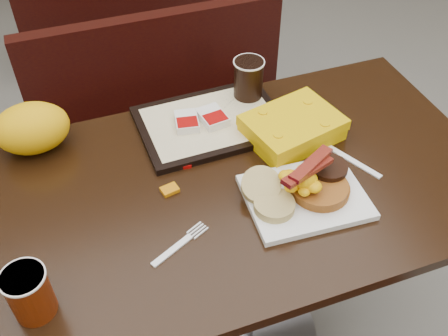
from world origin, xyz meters
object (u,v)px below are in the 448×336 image
object	(u,v)px
fork	(172,250)
coffee_cup_far	(248,79)
tray	(211,123)
hashbrown_sleeve_right	(212,117)
platter	(305,197)
bench_near_n	(173,128)
table_near	(240,272)
pancake_stack	(320,187)
paper_bag	(32,128)
hashbrown_sleeve_left	(187,121)
knife	(350,159)
clamshell	(292,128)
coffee_cup_near	(30,294)

from	to	relation	value
fork	coffee_cup_far	distance (m)	0.55
tray	hashbrown_sleeve_right	distance (m)	0.02
platter	fork	xyz separation A→B (m)	(-0.32, -0.04, -0.01)
bench_near_n	fork	world-z (taller)	fork
hashbrown_sleeve_right	platter	bearing A→B (deg)	-78.82
table_near	tray	size ratio (longest dim) A/B	3.24
bench_near_n	hashbrown_sleeve_right	size ratio (longest dim) A/B	12.01
pancake_stack	paper_bag	world-z (taller)	paper_bag
table_near	tray	distance (m)	0.44
tray	hashbrown_sleeve_right	size ratio (longest dim) A/B	4.45
hashbrown_sleeve_right	bench_near_n	bearing A→B (deg)	81.46
fork	paper_bag	world-z (taller)	paper_bag
table_near	coffee_cup_far	bearing A→B (deg)	66.51
table_near	hashbrown_sleeve_right	distance (m)	0.46
pancake_stack	hashbrown_sleeve_left	size ratio (longest dim) A/B	1.70
table_near	knife	world-z (taller)	knife
table_near	hashbrown_sleeve_right	world-z (taller)	hashbrown_sleeve_right
platter	paper_bag	size ratio (longest dim) A/B	1.46
table_near	coffee_cup_far	distance (m)	0.55
tray	clamshell	xyz separation A→B (m)	(0.18, -0.11, 0.02)
tray	clamshell	size ratio (longest dim) A/B	1.62
table_near	hashbrown_sleeve_right	bearing A→B (deg)	90.73
coffee_cup_near	tray	size ratio (longest dim) A/B	0.30
table_near	coffee_cup_near	world-z (taller)	coffee_cup_near
coffee_cup_far	paper_bag	bearing A→B (deg)	-179.55
platter	knife	distance (m)	0.18
hashbrown_sleeve_right	coffee_cup_near	bearing A→B (deg)	-148.85
pancake_stack	coffee_cup_near	distance (m)	0.64
fork	clamshell	distance (m)	0.46
table_near	hashbrown_sleeve_left	xyz separation A→B (m)	(-0.07, 0.22, 0.40)
coffee_cup_near	clamshell	distance (m)	0.72
knife	tray	bearing A→B (deg)	-156.03
platter	coffee_cup_near	world-z (taller)	coffee_cup_near
clamshell	table_near	bearing A→B (deg)	-162.04
tray	clamshell	bearing A→B (deg)	-34.05
tray	bench_near_n	bearing A→B (deg)	87.74
hashbrown_sleeve_left	coffee_cup_far	world-z (taller)	coffee_cup_far
fork	hashbrown_sleeve_left	size ratio (longest dim) A/B	1.85
paper_bag	clamshell	bearing A→B (deg)	-16.21
coffee_cup_near	tray	distance (m)	0.63
coffee_cup_near	fork	xyz separation A→B (m)	(0.28, 0.04, -0.05)
platter	hashbrown_sleeve_right	distance (m)	0.34
hashbrown_sleeve_right	coffee_cup_far	size ratio (longest dim) A/B	0.77
hashbrown_sleeve_left	clamshell	distance (m)	0.27
platter	tray	distance (m)	0.34
coffee_cup_near	tray	xyz separation A→B (m)	(0.48, 0.40, -0.05)
clamshell	paper_bag	bearing A→B (deg)	150.64
knife	hashbrown_sleeve_right	world-z (taller)	hashbrown_sleeve_right
hashbrown_sleeve_right	tray	bearing A→B (deg)	131.16
fork	tray	world-z (taller)	tray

